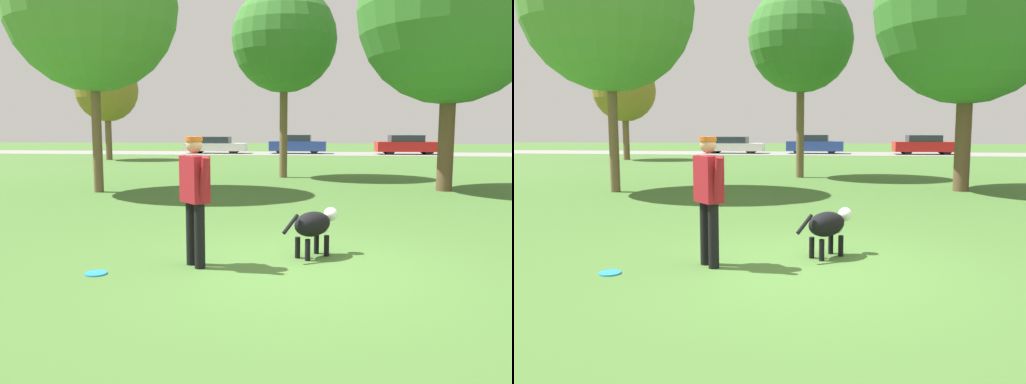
{
  "view_description": "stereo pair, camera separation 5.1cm",
  "coord_description": "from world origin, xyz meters",
  "views": [
    {
      "loc": [
        0.28,
        -5.95,
        1.67
      ],
      "look_at": [
        -0.48,
        0.26,
        0.9
      ],
      "focal_mm": 35.0,
      "sensor_mm": 36.0,
      "label": 1
    },
    {
      "loc": [
        0.33,
        -5.94,
        1.67
      ],
      "look_at": [
        -0.48,
        0.26,
        0.9
      ],
      "focal_mm": 35.0,
      "sensor_mm": 36.0,
      "label": 2
    }
  ],
  "objects": [
    {
      "name": "ground_plane",
      "position": [
        0.0,
        0.0,
        0.0
      ],
      "size": [
        120.0,
        120.0,
        0.0
      ],
      "primitive_type": "plane",
      "color": "#426B2D"
    },
    {
      "name": "far_road_strip",
      "position": [
        0.0,
        30.52,
        0.01
      ],
      "size": [
        120.0,
        6.0,
        0.01
      ],
      "color": "gray",
      "rests_on": "ground_plane"
    },
    {
      "name": "person",
      "position": [
        -1.19,
        -0.06,
        0.94
      ],
      "size": [
        0.5,
        0.54,
        1.6
      ],
      "rotation": [
        0.0,
        0.0,
        -0.83
      ],
      "color": "black",
      "rests_on": "ground_plane"
    },
    {
      "name": "dog",
      "position": [
        0.27,
        0.6,
        0.43
      ],
      "size": [
        0.76,
        0.82,
        0.63
      ],
      "rotation": [
        0.0,
        0.0,
        0.83
      ],
      "color": "black",
      "rests_on": "ground_plane"
    },
    {
      "name": "frisbee",
      "position": [
        -2.27,
        -0.54,
        0.01
      ],
      "size": [
        0.25,
        0.25,
        0.02
      ],
      "color": "#268CE5",
      "rests_on": "ground_plane"
    },
    {
      "name": "tree_near_left",
      "position": [
        -5.62,
        6.98,
        4.93
      ],
      "size": [
        4.48,
        4.48,
        7.18
      ],
      "color": "brown",
      "rests_on": "ground_plane"
    },
    {
      "name": "tree_near_right",
      "position": [
        3.82,
        8.4,
        4.88
      ],
      "size": [
        5.03,
        5.03,
        7.41
      ],
      "color": "brown",
      "rests_on": "ground_plane"
    },
    {
      "name": "tree_mid_center",
      "position": [
        -0.9,
        11.87,
        4.8
      ],
      "size": [
        3.67,
        3.67,
        6.65
      ],
      "color": "brown",
      "rests_on": "ground_plane"
    },
    {
      "name": "tree_far_left",
      "position": [
        -11.56,
        21.51,
        3.91
      ],
      "size": [
        3.5,
        3.5,
        5.68
      ],
      "color": "brown",
      "rests_on": "ground_plane"
    },
    {
      "name": "parked_car_white",
      "position": [
        -7.08,
        30.14,
        0.6
      ],
      "size": [
        4.48,
        1.72,
        1.22
      ],
      "rotation": [
        0.0,
        0.0,
        -0.0
      ],
      "color": "white",
      "rests_on": "ground_plane"
    },
    {
      "name": "parked_car_blue",
      "position": [
        -1.1,
        30.55,
        0.67
      ],
      "size": [
        4.13,
        1.87,
        1.36
      ],
      "rotation": [
        0.0,
        0.0,
        -0.04
      ],
      "color": "#284293",
      "rests_on": "ground_plane"
    },
    {
      "name": "parked_car_red",
      "position": [
        6.6,
        30.14,
        0.66
      ],
      "size": [
        4.45,
        1.88,
        1.35
      ],
      "rotation": [
        0.0,
        0.0,
        0.04
      ],
      "color": "red",
      "rests_on": "ground_plane"
    }
  ]
}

